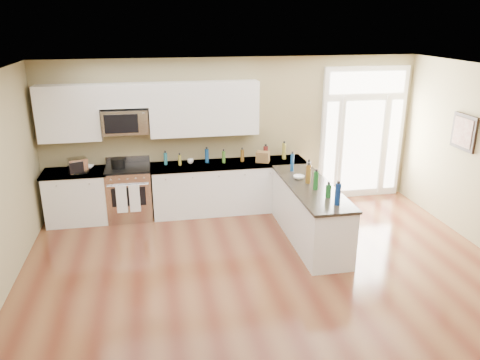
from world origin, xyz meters
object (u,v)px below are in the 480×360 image
Objects in this scene: stockpot at (118,163)px; toaster_oven at (78,166)px; peninsula_cabinet at (309,214)px; kitchen_range at (130,193)px.

toaster_oven is at bearing -168.96° from stockpot.
peninsula_cabinet is 3.45m from stockpot.
peninsula_cabinet is at bearing -26.55° from kitchen_range.
kitchen_range reaches higher than peninsula_cabinet.
stockpot is at bearing -9.40° from toaster_oven.
peninsula_cabinet is at bearing -25.81° from stockpot.
stockpot is (-3.06, 1.48, 0.61)m from peninsula_cabinet.
kitchen_range is 1.01m from toaster_oven.
stockpot is at bearing 154.19° from peninsula_cabinet.
peninsula_cabinet is 3.24m from kitchen_range.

